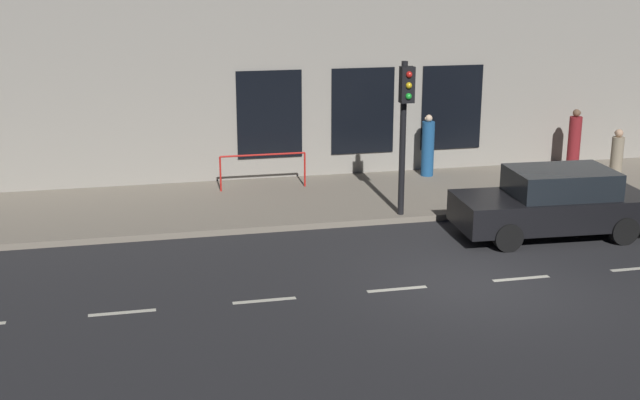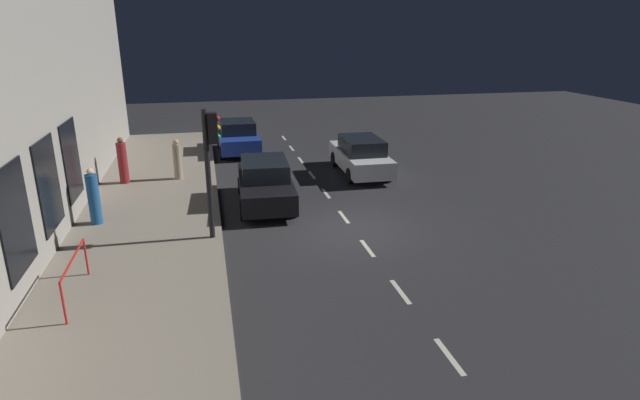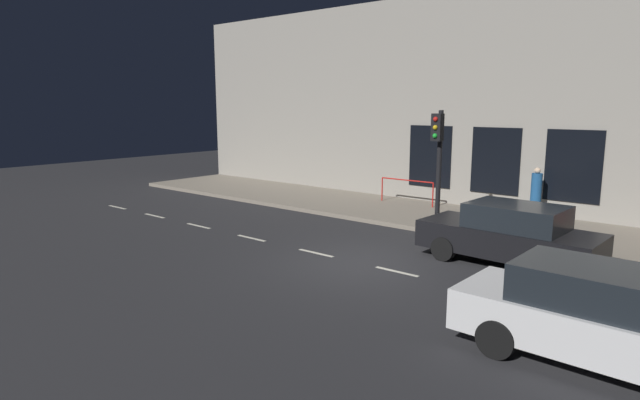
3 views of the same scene
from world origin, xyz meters
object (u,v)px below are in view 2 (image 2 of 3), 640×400
at_px(traffic_light, 211,153).
at_px(pedestrian_1, 177,161).
at_px(parked_car_1, 238,137).
at_px(pedestrian_0, 94,198).
at_px(parked_car_0, 361,156).
at_px(parked_car_2, 265,183).
at_px(pedestrian_2, 123,162).

bearing_deg(traffic_light, pedestrian_1, -78.83).
height_order(parked_car_1, pedestrian_0, pedestrian_0).
bearing_deg(parked_car_0, pedestrian_1, 178.32).
height_order(traffic_light, pedestrian_0, traffic_light).
bearing_deg(parked_car_1, parked_car_2, 91.82).
bearing_deg(pedestrian_1, pedestrian_2, 70.42).
relative_size(parked_car_1, pedestrian_0, 2.22).
bearing_deg(parked_car_1, traffic_light, 81.81).
xyz_separation_m(parked_car_1, pedestrian_0, (5.05, 9.24, 0.18)).
height_order(traffic_light, parked_car_2, traffic_light).
height_order(parked_car_1, pedestrian_1, pedestrian_1).
bearing_deg(traffic_light, pedestrian_0, -28.04).
distance_m(parked_car_1, pedestrian_0, 10.53).
bearing_deg(pedestrian_2, pedestrian_0, -97.03).
xyz_separation_m(parked_car_2, pedestrian_2, (5.15, -3.33, 0.20)).
relative_size(parked_car_0, pedestrian_2, 2.52).
distance_m(parked_car_0, pedestrian_1, 7.54).
distance_m(pedestrian_0, pedestrian_1, 5.15).
height_order(parked_car_1, parked_car_2, same).
relative_size(parked_car_0, pedestrian_0, 2.57).
height_order(parked_car_0, parked_car_1, same).
xyz_separation_m(parked_car_0, pedestrian_1, (7.53, -0.38, 0.11)).
distance_m(traffic_light, parked_car_1, 11.41).
bearing_deg(parked_car_0, parked_car_2, -143.89).
xyz_separation_m(parked_car_0, parked_car_2, (4.43, 3.09, 0.00)).
bearing_deg(parked_car_2, pedestrian_2, -30.18).
bearing_deg(parked_car_2, traffic_light, 61.85).
height_order(parked_car_0, parked_car_2, same).
height_order(parked_car_2, pedestrian_2, pedestrian_2).
bearing_deg(pedestrian_1, traffic_light, 167.64).
xyz_separation_m(pedestrian_0, pedestrian_2, (-0.27, -4.45, 0.02)).
height_order(parked_car_2, pedestrian_1, pedestrian_1).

